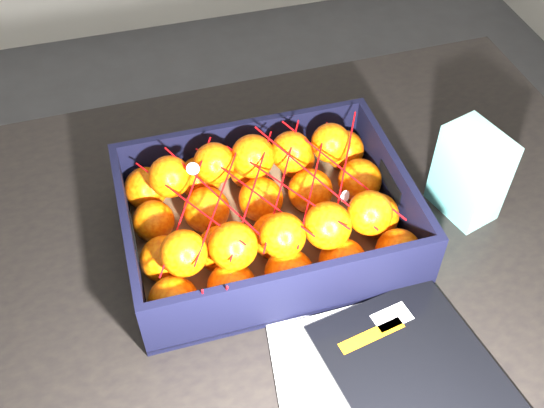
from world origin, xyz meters
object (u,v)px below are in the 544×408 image
object	(u,v)px
table	(284,263)
magazine_stack	(393,391)
produce_crate	(267,223)
retail_carton	(470,174)

from	to	relation	value
table	magazine_stack	world-z (taller)	magazine_stack
magazine_stack	produce_crate	size ratio (longest dim) A/B	0.86
produce_crate	retail_carton	xyz separation A→B (m)	(0.33, -0.03, 0.05)
produce_crate	retail_carton	distance (m)	0.34
table	magazine_stack	bearing A→B (deg)	-80.47
table	produce_crate	world-z (taller)	produce_crate
retail_carton	table	bearing A→B (deg)	156.64
magazine_stack	retail_carton	distance (m)	0.38
magazine_stack	retail_carton	world-z (taller)	retail_carton
table	retail_carton	bearing A→B (deg)	-7.18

